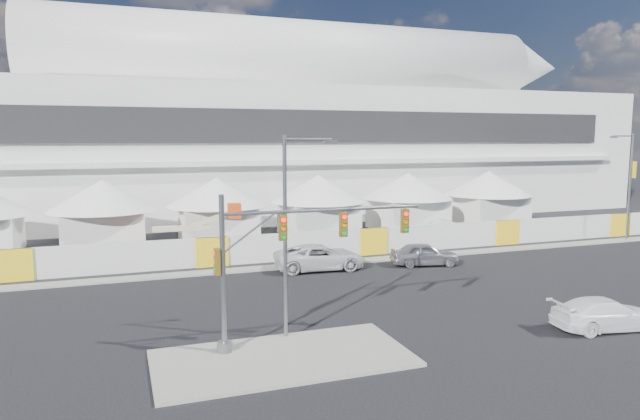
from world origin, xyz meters
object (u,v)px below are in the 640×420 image
object	(u,v)px
pickup_curb	(320,257)
lot_car_b	(579,226)
traffic_mast	(274,260)
lot_car_a	(449,229)
boom_lift	(174,243)
streetlight_median	(290,222)
pickup_near	(605,314)
sedan_silver	(425,254)
streetlight_curb	(629,179)

from	to	relation	value
pickup_curb	lot_car_b	distance (m)	27.81
lot_car_b	traffic_mast	xyz separation A→B (m)	(-33.80, -18.54, 3.09)
lot_car_a	boom_lift	xyz separation A→B (m)	(-23.56, -0.62, 0.30)
lot_car_a	lot_car_b	size ratio (longest dim) A/B	1.17
lot_car_a	streetlight_median	bearing A→B (deg)	148.20
lot_car_b	boom_lift	bearing A→B (deg)	80.63
pickup_near	sedan_silver	bearing A→B (deg)	11.48
pickup_curb	pickup_near	world-z (taller)	pickup_curb
pickup_curb	pickup_near	xyz separation A→B (m)	(8.26, -15.55, -0.11)
pickup_near	streetlight_median	bearing A→B (deg)	82.47
lot_car_b	traffic_mast	size ratio (longest dim) A/B	0.43
lot_car_b	boom_lift	size ratio (longest dim) A/B	0.50
pickup_curb	streetlight_curb	world-z (taller)	streetlight_curb
sedan_silver	traffic_mast	bearing A→B (deg)	143.57
sedan_silver	lot_car_a	distance (m)	11.90
sedan_silver	streetlight_median	world-z (taller)	streetlight_median
lot_car_a	pickup_curb	bearing A→B (deg)	132.15
pickup_curb	boom_lift	bearing A→B (deg)	54.86
streetlight_curb	lot_car_a	bearing A→B (deg)	153.66
traffic_mast	streetlight_curb	world-z (taller)	streetlight_curb
pickup_near	lot_car_b	xyz separation A→B (m)	(18.96, 21.24, -0.07)
sedan_silver	pickup_curb	world-z (taller)	pickup_curb
pickup_near	boom_lift	world-z (taller)	boom_lift
traffic_mast	boom_lift	bearing A→B (deg)	96.12
pickup_curb	streetlight_curb	distance (m)	28.38
boom_lift	traffic_mast	bearing A→B (deg)	-77.19
streetlight_median	streetlight_curb	size ratio (longest dim) A/B	0.96
pickup_curb	boom_lift	size ratio (longest dim) A/B	0.78
pickup_curb	traffic_mast	size ratio (longest dim) A/B	0.67
pickup_near	boom_lift	size ratio (longest dim) A/B	0.65
sedan_silver	streetlight_curb	xyz separation A→B (m)	(20.81, 2.60, 4.46)
sedan_silver	lot_car_a	world-z (taller)	sedan_silver
pickup_near	traffic_mast	bearing A→B (deg)	86.90
lot_car_b	streetlight_median	bearing A→B (deg)	111.39
sedan_silver	boom_lift	world-z (taller)	boom_lift
sedan_silver	pickup_curb	size ratio (longest dim) A/B	0.77
pickup_curb	traffic_mast	world-z (taller)	traffic_mast
sedan_silver	boom_lift	bearing A→B (deg)	75.25
sedan_silver	pickup_near	world-z (taller)	sedan_silver
traffic_mast	streetlight_curb	size ratio (longest dim) A/B	0.99
streetlight_curb	traffic_mast	bearing A→B (deg)	-157.61
pickup_curb	traffic_mast	distance (m)	14.73
pickup_near	streetlight_curb	bearing A→B (deg)	-42.16
sedan_silver	boom_lift	xyz separation A→B (m)	(-15.92, 8.50, 0.25)
sedan_silver	lot_car_a	xyz separation A→B (m)	(7.64, 9.12, -0.05)
pickup_near	streetlight_median	distance (m)	14.98
boom_lift	lot_car_b	bearing A→B (deg)	4.14
streetlight_median	pickup_curb	bearing A→B (deg)	64.85
sedan_silver	pickup_near	distance (m)	14.38
lot_car_a	traffic_mast	bearing A→B (deg)	148.18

